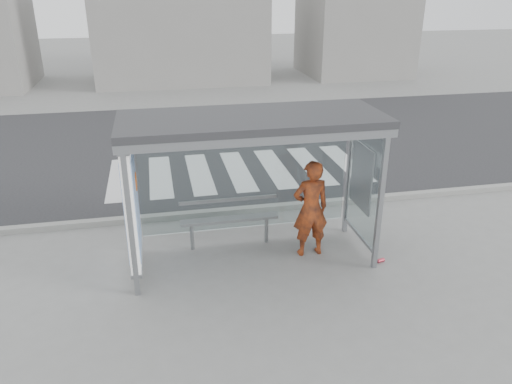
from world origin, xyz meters
The scene contains 10 objects.
ground centered at (0.00, 0.00, 0.00)m, with size 80.00×80.00×0.00m, color gray.
road centered at (0.00, 7.00, 0.00)m, with size 30.00×10.00×0.01m, color #262629.
curb centered at (0.00, 1.95, 0.06)m, with size 30.00×0.18×0.12m, color gray.
crosswalk centered at (0.50, 4.50, 0.00)m, with size 6.55×3.00×0.00m.
bus_shelter centered at (-0.37, 0.06, 1.98)m, with size 4.25×1.65×2.62m.
building_center centered at (0.00, 18.00, 2.50)m, with size 8.00×5.00×5.00m, color gray.
building_right centered at (9.00, 18.00, 3.50)m, with size 5.00×5.00×7.00m, color gray.
person centered at (1.04, 0.00, 0.89)m, with size 0.65×0.43×1.79m, color #DD4814.
bench centered at (-0.32, 0.58, 0.55)m, with size 1.80×0.22×0.93m.
soda_can centered at (2.19, -0.57, 0.04)m, with size 0.07×0.07×0.13m, color #D13D51.
Camera 1 is at (-1.52, -7.59, 4.58)m, focal length 35.00 mm.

